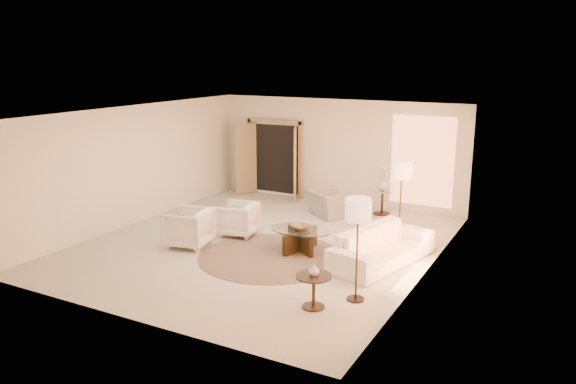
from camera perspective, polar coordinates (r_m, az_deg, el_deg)
The scene contains 18 objects.
room at distance 11.69m, azimuth -2.65°, elevation 1.23°, with size 7.04×8.04×2.83m.
windows_right at distance 10.51m, azimuth 14.03°, elevation -0.88°, with size 0.10×6.40×2.40m, color #FF9A66, non-canonical shape.
window_back_corner at distance 14.43m, azimuth 13.45°, elevation 3.07°, with size 1.70×0.10×2.40m, color #FF9A66, non-canonical shape.
curtains_right at distance 11.38m, azimuth 14.91°, elevation -0.08°, with size 0.06×5.20×2.60m, color tan, non-canonical shape.
french_doors at distance 15.93m, azimuth -1.49°, elevation 3.39°, with size 1.95×0.66×2.16m.
area_rug at distance 11.32m, azimuth -1.73°, elevation -6.55°, with size 2.91×2.91×0.01m, color #3D2C21.
sofa at distance 10.98m, azimuth 9.55°, elevation -5.46°, with size 2.42×0.95×0.71m, color white.
armchair_left at distance 12.58m, azimuth -5.14°, elevation -2.59°, with size 0.79×0.74×0.81m, color white.
armchair_right at distance 11.98m, azimuth -10.09°, elevation -3.42°, with size 0.85×0.80×0.87m, color white.
accent_chair at distance 14.04m, azimuth 4.23°, elevation -0.71°, with size 0.99×0.65×0.87m, color gray.
coffee_table at distance 11.52m, azimuth 1.25°, elevation -4.63°, with size 1.65×1.65×0.47m.
end_table at distance 9.02m, azimuth 2.62°, elevation -9.48°, with size 0.58×0.58×0.55m.
side_table at distance 14.34m, azimuth 9.55°, elevation -0.74°, with size 0.55×0.55×0.64m.
floor_lamp_near at distance 11.85m, azimuth 11.49°, elevation 1.90°, with size 0.44×0.44×1.83m.
floor_lamp_far at distance 8.98m, azimuth 7.14°, elevation -2.26°, with size 0.42×0.42×1.73m.
bowl at distance 11.45m, azimuth 1.25°, elevation -3.59°, with size 0.36×0.36×0.09m, color brown.
end_vase at distance 8.92m, azimuth 2.64°, elevation -7.94°, with size 0.17×0.17×0.18m, color silver.
side_vase at distance 14.26m, azimuth 9.61°, elevation 0.73°, with size 0.25×0.25×0.26m, color silver.
Camera 1 is at (5.86, -9.80, 3.93)m, focal length 35.00 mm.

